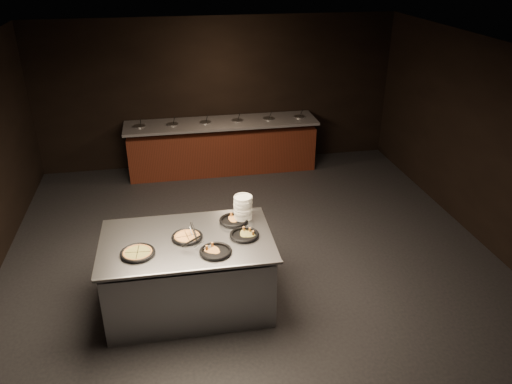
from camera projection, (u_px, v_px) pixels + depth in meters
room at (256, 177)px, 6.24m from camera, size 7.02×8.02×2.92m
salad_bar at (222, 149)px, 9.83m from camera, size 3.70×0.83×1.18m
serving_counter at (189, 275)px, 6.05m from camera, size 2.03×1.31×0.97m
plate_stack at (243, 208)px, 6.20m from camera, size 0.23×0.23×0.31m
pan_veggie_whole at (138, 253)px, 5.53m from camera, size 0.39×0.39×0.04m
pan_cheese_whole at (187, 237)px, 5.84m from camera, size 0.37×0.37×0.04m
pan_cheese_slices_a at (234, 220)px, 6.19m from camera, size 0.36×0.36×0.04m
pan_cheese_slices_b at (216, 251)px, 5.57m from camera, size 0.36×0.36×0.04m
pan_veggie_slices at (244, 235)px, 5.88m from camera, size 0.35×0.35×0.04m
server_left at (192, 231)px, 5.83m from camera, size 0.16×0.35×0.17m
server_right at (196, 243)px, 5.60m from camera, size 0.35×0.10×0.16m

